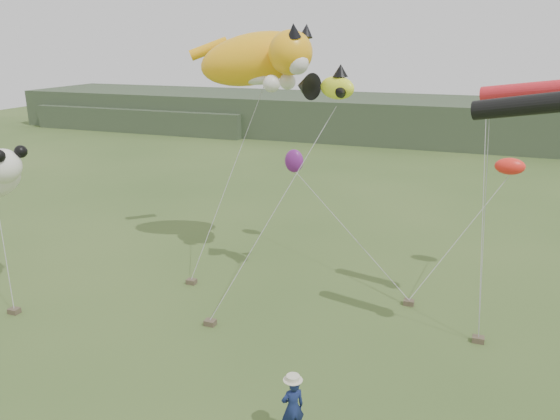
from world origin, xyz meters
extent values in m
plane|color=#385123|center=(0.00, 0.00, 0.00)|extent=(120.00, 120.00, 0.00)
cube|color=#2D3D28|center=(0.00, 45.00, 2.00)|extent=(90.00, 12.00, 4.00)
cube|color=#2D3D28|center=(-30.00, 42.00, 1.25)|extent=(25.00, 8.00, 2.50)
imported|color=#131E4A|center=(1.44, -0.56, 0.83)|extent=(0.72, 0.70, 1.67)
cube|color=brown|center=(-5.41, 6.58, 0.10)|extent=(0.38, 0.31, 0.20)
cube|color=brown|center=(-3.11, 3.77, 0.10)|extent=(0.38, 0.31, 0.20)
cube|color=brown|center=(5.82, 5.82, 0.10)|extent=(0.38, 0.31, 0.20)
cube|color=brown|center=(-10.31, 2.08, 0.10)|extent=(0.38, 0.31, 0.20)
cube|color=brown|center=(3.29, 7.75, 0.10)|extent=(0.38, 0.31, 0.20)
ellipsoid|color=#FFAE13|center=(-4.06, 10.44, 8.88)|extent=(5.38, 3.51, 2.96)
sphere|color=#FFAE13|center=(-2.12, 9.47, 9.17)|extent=(1.74, 1.74, 1.74)
cone|color=black|center=(-1.83, 8.99, 10.00)|extent=(0.54, 0.66, 0.66)
cone|color=black|center=(-1.64, 9.95, 10.00)|extent=(0.54, 0.63, 0.62)
sphere|color=silver|center=(-1.73, 9.18, 8.79)|extent=(0.87, 0.87, 0.87)
ellipsoid|color=silver|center=(-3.86, 10.15, 8.11)|extent=(1.71, 0.85, 0.53)
sphere|color=silver|center=(-2.70, 8.89, 8.01)|extent=(0.68, 0.68, 0.68)
sphere|color=silver|center=(-2.51, 10.24, 8.01)|extent=(0.68, 0.68, 0.68)
cylinder|color=#FFAE13|center=(-6.58, 11.21, 9.27)|extent=(1.81, 1.32, 1.05)
ellipsoid|color=#EBFA28|center=(0.17, 7.99, 8.00)|extent=(1.68, 1.33, 0.84)
cone|color=black|center=(-1.16, 8.32, 8.00)|extent=(1.16, 1.24, 1.00)
cone|color=black|center=(0.28, 7.99, 8.61)|extent=(0.55, 0.55, 0.44)
cone|color=black|center=(0.50, 7.43, 7.89)|extent=(0.59, 0.62, 0.44)
cone|color=black|center=(0.50, 8.54, 7.89)|extent=(0.59, 0.62, 0.44)
cylinder|color=black|center=(6.37, 5.28, 7.91)|extent=(3.14, 1.38, 1.08)
cylinder|color=red|center=(6.45, 7.67, 8.10)|extent=(2.93, 1.24, 0.92)
sphere|color=white|center=(-11.03, 3.25, 5.25)|extent=(1.28, 1.28, 1.28)
sphere|color=black|center=(-10.61, 3.73, 5.73)|extent=(0.47, 0.47, 0.47)
ellipsoid|color=red|center=(6.44, 11.51, 4.84)|extent=(1.16, 0.68, 0.68)
ellipsoid|color=#6F1C79|center=(-2.88, 12.29, 4.21)|extent=(0.90, 0.60, 1.10)
camera|label=1|loc=(5.11, -11.55, 9.65)|focal=35.00mm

